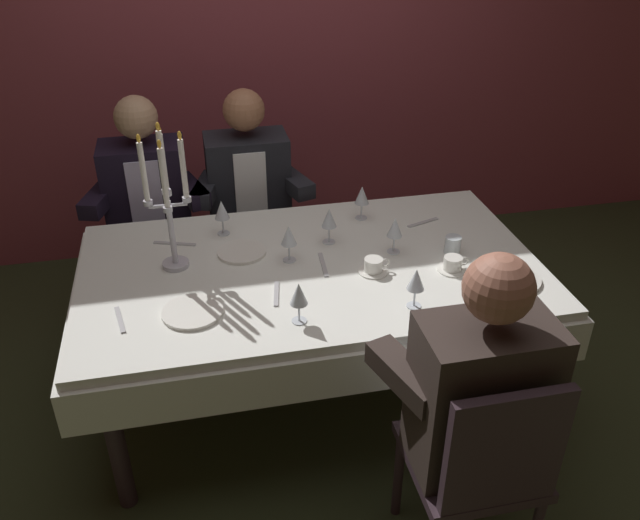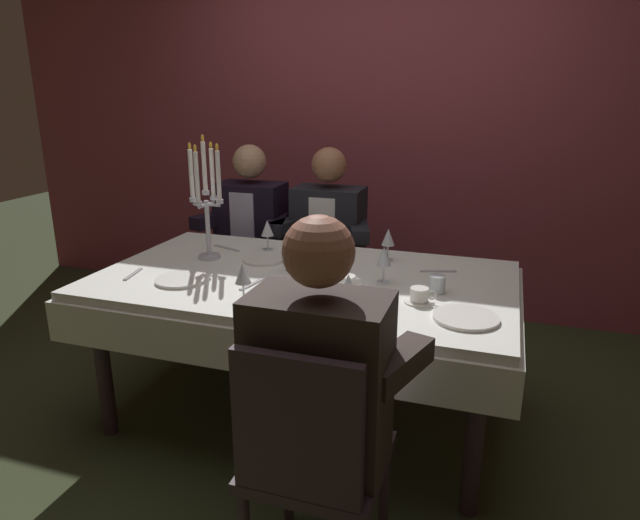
# 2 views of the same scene
# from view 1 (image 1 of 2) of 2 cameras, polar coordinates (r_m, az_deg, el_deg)

# --- Properties ---
(ground_plane) EXTENTS (12.00, 12.00, 0.00)m
(ground_plane) POSITION_cam_1_polar(r_m,az_deg,el_deg) (3.18, -0.72, -11.88)
(ground_plane) COLOR #313921
(back_wall) EXTENTS (6.00, 0.12, 2.70)m
(back_wall) POSITION_cam_1_polar(r_m,az_deg,el_deg) (4.06, -5.83, 19.22)
(back_wall) COLOR #8F3A45
(back_wall) RESTS_ON ground_plane
(dining_table) EXTENTS (1.94, 1.14, 0.74)m
(dining_table) POSITION_cam_1_polar(r_m,az_deg,el_deg) (2.80, -0.80, -2.48)
(dining_table) COLOR white
(dining_table) RESTS_ON ground_plane
(candelabra) EXTENTS (0.19, 0.19, 0.62)m
(candelabra) POSITION_cam_1_polar(r_m,az_deg,el_deg) (2.65, -13.13, 4.99)
(candelabra) COLOR silver
(candelabra) RESTS_ON dining_table
(dinner_plate_0) EXTENTS (0.23, 0.23, 0.01)m
(dinner_plate_0) POSITION_cam_1_polar(r_m,az_deg,el_deg) (2.48, -11.05, -4.45)
(dinner_plate_0) COLOR white
(dinner_plate_0) RESTS_ON dining_table
(dinner_plate_1) EXTENTS (0.25, 0.25, 0.01)m
(dinner_plate_1) POSITION_cam_1_polar(r_m,az_deg,el_deg) (2.73, 16.16, -1.57)
(dinner_plate_1) COLOR white
(dinner_plate_1) RESTS_ON dining_table
(dinner_plate_2) EXTENTS (0.21, 0.21, 0.01)m
(dinner_plate_2) POSITION_cam_1_polar(r_m,az_deg,el_deg) (2.83, -6.84, 0.71)
(dinner_plate_2) COLOR white
(dinner_plate_2) RESTS_ON dining_table
(wine_glass_0) EXTENTS (0.07, 0.07, 0.16)m
(wine_glass_0) POSITION_cam_1_polar(r_m,az_deg,el_deg) (2.34, -1.86, -3.07)
(wine_glass_0) COLOR silver
(wine_glass_0) RESTS_ON dining_table
(wine_glass_1) EXTENTS (0.07, 0.07, 0.16)m
(wine_glass_1) POSITION_cam_1_polar(r_m,az_deg,el_deg) (3.06, 3.67, 5.57)
(wine_glass_1) COLOR silver
(wine_glass_1) RESTS_ON dining_table
(wine_glass_2) EXTENTS (0.07, 0.07, 0.16)m
(wine_glass_2) POSITION_cam_1_polar(r_m,az_deg,el_deg) (2.95, -8.55, 4.24)
(wine_glass_2) COLOR silver
(wine_glass_2) RESTS_ON dining_table
(wine_glass_3) EXTENTS (0.07, 0.07, 0.16)m
(wine_glass_3) POSITION_cam_1_polar(r_m,az_deg,el_deg) (2.79, 6.54, 2.75)
(wine_glass_3) COLOR silver
(wine_glass_3) RESTS_ON dining_table
(wine_glass_4) EXTENTS (0.07, 0.07, 0.16)m
(wine_glass_4) POSITION_cam_1_polar(r_m,az_deg,el_deg) (2.84, 0.79, 3.59)
(wine_glass_4) COLOR silver
(wine_glass_4) RESTS_ON dining_table
(wine_glass_5) EXTENTS (0.07, 0.07, 0.16)m
(wine_glass_5) POSITION_cam_1_polar(r_m,az_deg,el_deg) (2.71, -2.74, 2.06)
(wine_glass_5) COLOR silver
(wine_glass_5) RESTS_ON dining_table
(wine_glass_6) EXTENTS (0.07, 0.07, 0.16)m
(wine_glass_6) POSITION_cam_1_polar(r_m,az_deg,el_deg) (2.44, 8.36, -1.75)
(wine_glass_6) COLOR silver
(wine_glass_6) RESTS_ON dining_table
(water_tumbler_0) EXTENTS (0.07, 0.07, 0.08)m
(water_tumbler_0) POSITION_cam_1_polar(r_m,az_deg,el_deg) (2.86, 11.48, 1.31)
(water_tumbler_0) COLOR silver
(water_tumbler_0) RESTS_ON dining_table
(coffee_cup_0) EXTENTS (0.13, 0.12, 0.06)m
(coffee_cup_0) POSITION_cam_1_polar(r_m,az_deg,el_deg) (2.68, 4.70, -0.54)
(coffee_cup_0) COLOR white
(coffee_cup_0) RESTS_ON dining_table
(coffee_cup_1) EXTENTS (0.13, 0.12, 0.06)m
(coffee_cup_1) POSITION_cam_1_polar(r_m,az_deg,el_deg) (2.74, 11.50, -0.38)
(coffee_cup_1) COLOR white
(coffee_cup_1) RESTS_ON dining_table
(spoon_0) EXTENTS (0.05, 0.17, 0.01)m
(spoon_0) POSITION_cam_1_polar(r_m,az_deg,el_deg) (2.55, -3.83, -2.94)
(spoon_0) COLOR #B7B7BC
(spoon_0) RESTS_ON dining_table
(knife_1) EXTENTS (0.19, 0.08, 0.01)m
(knife_1) POSITION_cam_1_polar(r_m,az_deg,el_deg) (2.95, -12.55, 1.41)
(knife_1) COLOR #B7B7BC
(knife_1) RESTS_ON dining_table
(knife_2) EXTENTS (0.03, 0.19, 0.01)m
(knife_2) POSITION_cam_1_polar(r_m,az_deg,el_deg) (2.73, 0.29, -0.41)
(knife_2) COLOR #B7B7BC
(knife_2) RESTS_ON dining_table
(spoon_3) EXTENTS (0.05, 0.17, 0.01)m
(spoon_3) POSITION_cam_1_polar(r_m,az_deg,el_deg) (2.51, -17.03, -4.99)
(spoon_3) COLOR #B7B7BC
(spoon_3) RESTS_ON dining_table
(spoon_4) EXTENTS (0.17, 0.07, 0.01)m
(spoon_4) POSITION_cam_1_polar(r_m,az_deg,el_deg) (3.09, 8.95, 3.24)
(spoon_4) COLOR #B7B7BC
(spoon_4) RESTS_ON dining_table
(seated_diner_0) EXTENTS (0.63, 0.48, 1.24)m
(seated_diner_0) POSITION_cam_1_polar(r_m,az_deg,el_deg) (3.49, -14.83, 5.72)
(seated_diner_0) COLOR #32232A
(seated_diner_0) RESTS_ON ground_plane
(seated_diner_1) EXTENTS (0.63, 0.48, 1.24)m
(seated_diner_1) POSITION_cam_1_polar(r_m,az_deg,el_deg) (3.49, -6.28, 6.63)
(seated_diner_1) COLOR #32232A
(seated_diner_1) RESTS_ON ground_plane
(seated_diner_2) EXTENTS (0.63, 0.48, 1.24)m
(seated_diner_2) POSITION_cam_1_polar(r_m,az_deg,el_deg) (2.16, 13.90, -11.38)
(seated_diner_2) COLOR #32232A
(seated_diner_2) RESTS_ON ground_plane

